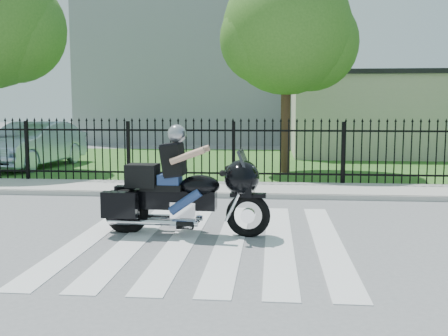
{
  "coord_description": "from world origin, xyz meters",
  "views": [
    {
      "loc": [
        1.08,
        -8.51,
        2.23
      ],
      "look_at": [
        0.12,
        1.78,
        1.0
      ],
      "focal_mm": 42.0,
      "sensor_mm": 36.0,
      "label": 1
    }
  ],
  "objects": [
    {
      "name": "tree_mid",
      "position": [
        1.5,
        9.0,
        4.67
      ],
      "size": [
        4.2,
        4.2,
        6.78
      ],
      "color": "#382316",
      "rests_on": "ground"
    },
    {
      "name": "building_tall",
      "position": [
        -3.0,
        26.0,
        6.0
      ],
      "size": [
        15.0,
        10.0,
        12.0
      ],
      "primitive_type": "cube",
      "color": "gray",
      "rests_on": "ground"
    },
    {
      "name": "sidewalk",
      "position": [
        0.0,
        5.0,
        0.06
      ],
      "size": [
        40.0,
        2.0,
        0.12
      ],
      "primitive_type": "cube",
      "color": "#ADAAA3",
      "rests_on": "ground"
    },
    {
      "name": "ground",
      "position": [
        0.0,
        0.0,
        0.0
      ],
      "size": [
        120.0,
        120.0,
        0.0
      ],
      "primitive_type": "plane",
      "color": "slate",
      "rests_on": "ground"
    },
    {
      "name": "iron_fence",
      "position": [
        0.0,
        6.0,
        0.9
      ],
      "size": [
        26.0,
        0.04,
        1.8
      ],
      "color": "black",
      "rests_on": "ground"
    },
    {
      "name": "parked_car",
      "position": [
        -7.53,
        9.6,
        0.84
      ],
      "size": [
        2.3,
        5.16,
        1.64
      ],
      "primitive_type": "imported",
      "rotation": [
        0.0,
        0.0,
        -0.12
      ],
      "color": "#AFC5DC",
      "rests_on": "grass_strip"
    },
    {
      "name": "building_low",
      "position": [
        7.0,
        16.0,
        1.75
      ],
      "size": [
        10.0,
        6.0,
        3.5
      ],
      "primitive_type": "cube",
      "color": "beige",
      "rests_on": "ground"
    },
    {
      "name": "curb",
      "position": [
        0.0,
        4.0,
        0.06
      ],
      "size": [
        40.0,
        0.12,
        0.12
      ],
      "primitive_type": "cube",
      "color": "#ADAAA3",
      "rests_on": "ground"
    },
    {
      "name": "crosswalk",
      "position": [
        0.0,
        0.0,
        0.01
      ],
      "size": [
        5.0,
        5.5,
        0.01
      ],
      "primitive_type": null,
      "color": "silver",
      "rests_on": "ground"
    },
    {
      "name": "grass_strip",
      "position": [
        0.0,
        12.0,
        0.01
      ],
      "size": [
        40.0,
        12.0,
        0.02
      ],
      "primitive_type": "cube",
      "color": "#285B1F",
      "rests_on": "ground"
    },
    {
      "name": "motorcycle_rider",
      "position": [
        -0.5,
        0.33,
        0.8
      ],
      "size": [
        2.96,
        0.98,
        1.95
      ],
      "rotation": [
        0.0,
        0.0,
        -0.05
      ],
      "color": "black",
      "rests_on": "ground"
    },
    {
      "name": "building_low_roof",
      "position": [
        7.0,
        16.0,
        3.6
      ],
      "size": [
        10.2,
        6.2,
        0.2
      ],
      "primitive_type": "cube",
      "color": "black",
      "rests_on": "building_low"
    }
  ]
}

